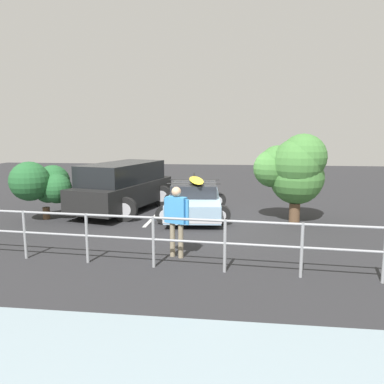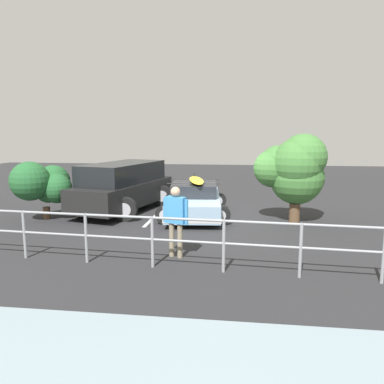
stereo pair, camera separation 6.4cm
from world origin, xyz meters
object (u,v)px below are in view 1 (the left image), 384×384
Objects in this scene: bush_near_left at (295,170)px; bush_near_right at (44,184)px; sedan_car at (194,200)px; person_bystander at (176,215)px; suv_car at (123,186)px.

bush_near_right is (8.39, 0.74, -0.51)m from bush_near_left.
bush_near_right is (4.99, 1.23, 0.65)m from sedan_car.
sedan_car is at bearing -88.53° from person_bystander.
bush_near_right reaches higher than suv_car.
suv_car is 5.79m from person_bystander.
person_bystander is 0.58× the size of bush_near_left.
sedan_car is 2.58× the size of person_bystander.
suv_car is at bearing -9.32° from sedan_car.
person_bystander is 5.30m from bush_near_left.
person_bystander is at bearing 91.47° from sedan_car.
bush_near_left reaches higher than suv_car.
sedan_car is 5.18m from bush_near_right.
bush_near_right is at bearing -33.32° from person_bystander.
sedan_car is 1.50× the size of bush_near_left.
suv_car is at bearing -143.32° from bush_near_right.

